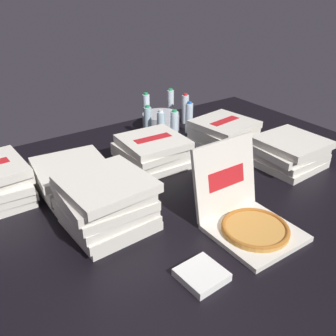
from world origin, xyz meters
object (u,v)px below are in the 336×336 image
napkin_pile (202,275)px  water_bottle_0 (170,103)px  water_bottle_1 (189,118)px  water_bottle_5 (161,127)px  pizza_stack_left_mid (288,152)px  water_bottle_3 (148,122)px  water_bottle_6 (185,109)px  water_bottle_4 (146,108)px  pizza_stack_right_mid (74,177)px  pizza_stack_right_near (106,204)px  pizza_stack_center_near (223,133)px  open_pizza_box (246,215)px  ice_bucket (161,121)px  water_bottle_2 (174,127)px  pizza_stack_center_far (152,152)px

napkin_pile → water_bottle_0: bearing=58.8°
water_bottle_1 → water_bottle_5: same height
napkin_pile → pizza_stack_left_mid: bearing=23.5°
water_bottle_3 → water_bottle_6: bearing=11.6°
pizza_stack_left_mid → water_bottle_4: (-0.32, 1.17, 0.03)m
pizza_stack_right_mid → water_bottle_0: 1.34m
pizza_stack_left_mid → water_bottle_3: bearing=118.5°
pizza_stack_left_mid → pizza_stack_right_near: pizza_stack_right_near is taller
water_bottle_5 → pizza_stack_center_near: bearing=-39.8°
open_pizza_box → pizza_stack_right_mid: bearing=124.2°
water_bottle_6 → water_bottle_4: bearing=142.0°
water_bottle_0 → water_bottle_3: size_ratio=1.00×
water_bottle_6 → napkin_pile: (-1.00, -1.44, -0.10)m
ice_bucket → water_bottle_2: bearing=-103.6°
pizza_stack_left_mid → open_pizza_box: bearing=-154.8°
pizza_stack_center_far → water_bottle_2: 0.38m
pizza_stack_right_mid → pizza_stack_left_mid: 1.31m
water_bottle_0 → water_bottle_5: same height
ice_bucket → water_bottle_2: 0.28m
pizza_stack_left_mid → ice_bucket: size_ratio=1.41×
pizza_stack_left_mid → ice_bucket: (-0.31, 0.97, -0.03)m
pizza_stack_right_mid → water_bottle_2: size_ratio=1.69×
pizza_stack_right_mid → pizza_stack_right_near: pizza_stack_right_near is taller
water_bottle_3 → napkin_pile: size_ratio=1.42×
water_bottle_3 → pizza_stack_right_near: bearing=-131.8°
water_bottle_1 → water_bottle_3: same height
pizza_stack_center_far → napkin_pile: bearing=-111.5°
pizza_stack_right_near → water_bottle_6: 1.48m
water_bottle_3 → pizza_stack_center_far: bearing=-118.7°
open_pizza_box → water_bottle_1: 1.23m
open_pizza_box → water_bottle_6: (0.62, 1.30, 0.04)m
pizza_stack_right_near → pizza_stack_center_far: bearing=39.7°
pizza_stack_center_near → water_bottle_0: (0.03, 0.69, 0.03)m
ice_bucket → water_bottle_0: 0.30m
pizza_stack_center_near → open_pizza_box: bearing=-126.0°
water_bottle_4 → water_bottle_1: bearing=-68.9°
pizza_stack_right_near → water_bottle_0: size_ratio=1.70×
water_bottle_1 → napkin_pile: water_bottle_1 is taller
water_bottle_4 → water_bottle_6: same height
open_pizza_box → pizza_stack_right_mid: open_pizza_box is taller
open_pizza_box → water_bottle_0: 1.60m
pizza_stack_center_near → water_bottle_4: water_bottle_4 is taller
pizza_stack_left_mid → napkin_pile: bearing=-156.5°
water_bottle_2 → pizza_stack_center_near: bearing=-41.5°
pizza_stack_left_mid → pizza_stack_center_far: bearing=144.9°
open_pizza_box → water_bottle_0: bearing=67.8°
water_bottle_2 → water_bottle_4: (0.05, 0.47, 0.00)m
pizza_stack_left_mid → water_bottle_4: size_ratio=1.66×
pizza_stack_right_near → ice_bucket: size_ratio=1.44×
water_bottle_4 → water_bottle_5: size_ratio=1.00×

